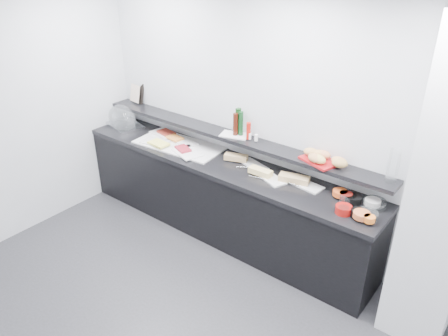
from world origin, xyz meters
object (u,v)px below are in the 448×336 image
Objects in this scene: bread_tray at (320,161)px; carafe at (393,166)px; cloche_base at (125,125)px; condiment_tray at (235,135)px; framed_print at (139,92)px; sandwich_plate_mid at (270,178)px.

carafe is at bearing 20.73° from bread_tray.
condiment_tray reaches higher than cloche_base.
framed_print is at bearing 178.43° from carafe.
sandwich_plate_mid is 1.17m from carafe.
condiment_tray is 0.99× the size of carafe.
cloche_base is 3.30m from carafe.
carafe reaches higher than bread_tray.
sandwich_plate_mid is at bearing -139.73° from bread_tray.
framed_print is at bearing -164.52° from bread_tray.
bread_tray is 0.67m from carafe.
sandwich_plate_mid is at bearing 14.57° from cloche_base.
condiment_tray is 1.00m from bread_tray.
bread_tray reaches higher than condiment_tray.
cloche_base is at bearing 168.49° from condiment_tray.
cloche_base is at bearing -77.90° from framed_print.
bread_tray reaches higher than cloche_base.
bread_tray is at bearing -17.82° from condiment_tray.
carafe reaches higher than condiment_tray.
condiment_tray reaches higher than sandwich_plate_mid.
cloche_base is 0.46m from framed_print.
condiment_tray is (1.62, -0.11, -0.12)m from framed_print.
condiment_tray is at bearing -162.23° from bread_tray.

